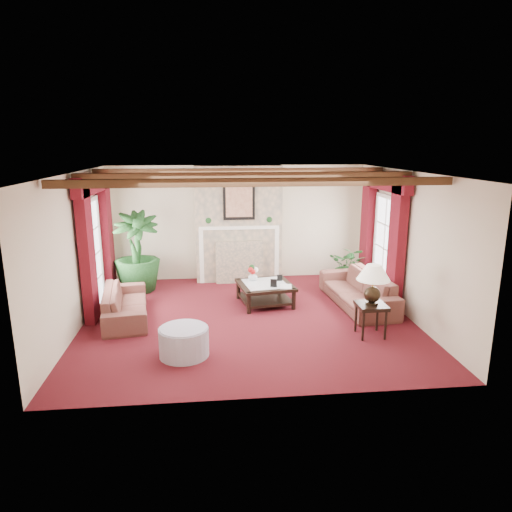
{
  "coord_description": "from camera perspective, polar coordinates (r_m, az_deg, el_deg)",
  "views": [
    {
      "loc": [
        -0.68,
        -7.97,
        3.18
      ],
      "look_at": [
        0.19,
        0.4,
        1.1
      ],
      "focal_mm": 32.0,
      "sensor_mm": 36.0,
      "label": 1
    }
  ],
  "objects": [
    {
      "name": "french_door_right",
      "position": [
        9.74,
        16.26,
        7.12
      ],
      "size": [
        0.1,
        1.1,
        2.16
      ],
      "primitive_type": null,
      "color": "white",
      "rests_on": "ground"
    },
    {
      "name": "photo_frame_b",
      "position": [
        9.39,
        2.98,
        -2.76
      ],
      "size": [
        0.11,
        0.03,
        0.14
      ],
      "primitive_type": null,
      "rotation": [
        0.0,
        0.0,
        0.03
      ],
      "color": "black",
      "rests_on": "coffee_table"
    },
    {
      "name": "curtains_left",
      "position": [
        9.25,
        -19.79,
        9.15
      ],
      "size": [
        0.2,
        2.4,
        2.55
      ],
      "primitive_type": null,
      "color": "#520B16",
      "rests_on": "ground"
    },
    {
      "name": "right_wall",
      "position": [
        8.97,
        18.46,
        1.36
      ],
      "size": [
        0.02,
        5.5,
        2.7
      ],
      "primitive_type": "cube",
      "color": "beige",
      "rests_on": "ground"
    },
    {
      "name": "fireplace",
      "position": [
        10.55,
        -2.26,
        11.24
      ],
      "size": [
        2.0,
        0.52,
        2.7
      ],
      "primitive_type": null,
      "color": "tan",
      "rests_on": "ground"
    },
    {
      "name": "small_plant",
      "position": [
        10.63,
        11.56,
        -1.78
      ],
      "size": [
        1.71,
        1.72,
        0.74
      ],
      "primitive_type": "imported",
      "rotation": [
        0.0,
        0.0,
        -0.58
      ],
      "color": "black",
      "rests_on": "ground"
    },
    {
      "name": "floor",
      "position": [
        8.61,
        -0.97,
        -7.83
      ],
      "size": [
        6.0,
        6.0,
        0.0
      ],
      "primitive_type": "plane",
      "color": "#440C14",
      "rests_on": "ground"
    },
    {
      "name": "table_lamp",
      "position": [
        7.83,
        14.4,
        -3.42
      ],
      "size": [
        0.55,
        0.55,
        0.7
      ],
      "primitive_type": null,
      "color": "black",
      "rests_on": "side_table"
    },
    {
      "name": "flower_vase",
      "position": [
        9.42,
        -0.4,
        -2.54
      ],
      "size": [
        0.28,
        0.28,
        0.19
      ],
      "primitive_type": "imported",
      "rotation": [
        0.0,
        0.0,
        0.23
      ],
      "color": "silver",
      "rests_on": "coffee_table"
    },
    {
      "name": "left_wall",
      "position": [
        8.5,
        -21.6,
        0.43
      ],
      "size": [
        0.02,
        5.5,
        2.7
      ],
      "primitive_type": "cube",
      "color": "beige",
      "rests_on": "ground"
    },
    {
      "name": "ceiling",
      "position": [
        8.01,
        -1.05,
        10.42
      ],
      "size": [
        6.0,
        6.0,
        0.0
      ],
      "primitive_type": "plane",
      "rotation": [
        3.14,
        0.0,
        0.0
      ],
      "color": "white",
      "rests_on": "floor"
    },
    {
      "name": "side_table",
      "position": [
        8.03,
        14.13,
        -7.74
      ],
      "size": [
        0.52,
        0.52,
        0.56
      ],
      "primitive_type": null,
      "rotation": [
        0.0,
        0.0,
        0.09
      ],
      "color": "black",
      "rests_on": "ground"
    },
    {
      "name": "book",
      "position": [
        8.97,
        3.01,
        -2.98
      ],
      "size": [
        0.24,
        0.09,
        0.32
      ],
      "primitive_type": "imported",
      "rotation": [
        0.0,
        0.0,
        -0.15
      ],
      "color": "black",
      "rests_on": "coffee_table"
    },
    {
      "name": "potted_palm",
      "position": [
        10.38,
        -14.57,
        -1.6
      ],
      "size": [
        1.58,
        2.09,
        0.99
      ],
      "primitive_type": "imported",
      "rotation": [
        0.0,
        0.0,
        0.17
      ],
      "color": "black",
      "rests_on": "ground"
    },
    {
      "name": "sofa_left",
      "position": [
        8.86,
        -16.05,
        -5.13
      ],
      "size": [
        2.1,
        1.12,
        0.76
      ],
      "primitive_type": "imported",
      "rotation": [
        0.0,
        0.0,
        1.72
      ],
      "color": "#3C101F",
      "rests_on": "ground"
    },
    {
      "name": "coffee_table",
      "position": [
        9.31,
        1.15,
        -4.74
      ],
      "size": [
        1.19,
        1.19,
        0.43
      ],
      "primitive_type": null,
      "rotation": [
        0.0,
        0.0,
        0.16
      ],
      "color": "black",
      "rests_on": "ground"
    },
    {
      "name": "ceiling_beams",
      "position": [
        8.02,
        -1.05,
        9.99
      ],
      "size": [
        6.0,
        3.0,
        0.12
      ],
      "primitive_type": null,
      "color": "#381F11",
      "rests_on": "ceiling"
    },
    {
      "name": "curtains_right",
      "position": [
        9.66,
        15.81,
        9.6
      ],
      "size": [
        0.2,
        2.4,
        2.55
      ],
      "primitive_type": null,
      "color": "#520B16",
      "rests_on": "ground"
    },
    {
      "name": "french_door_left",
      "position": [
        9.32,
        -20.24,
        6.54
      ],
      "size": [
        0.1,
        1.1,
        2.16
      ],
      "primitive_type": null,
      "color": "white",
      "rests_on": "ground"
    },
    {
      "name": "photo_frame_a",
      "position": [
        8.98,
        2.22,
        -3.43
      ],
      "size": [
        0.13,
        0.06,
        0.17
      ],
      "primitive_type": null,
      "rotation": [
        0.0,
        0.0,
        -0.27
      ],
      "color": "black",
      "rests_on": "coffee_table"
    },
    {
      "name": "back_wall",
      "position": [
        10.9,
        -2.26,
        4.17
      ],
      "size": [
        6.0,
        0.02,
        2.7
      ],
      "primitive_type": "cube",
      "color": "beige",
      "rests_on": "ground"
    },
    {
      "name": "ottoman",
      "position": [
        7.2,
        -9.01,
        -10.56
      ],
      "size": [
        0.76,
        0.76,
        0.45
      ],
      "primitive_type": "cylinder",
      "color": "#918DA0",
      "rests_on": "ground"
    },
    {
      "name": "sofa_right",
      "position": [
        9.41,
        12.61,
        -3.45
      ],
      "size": [
        2.34,
        1.01,
        0.87
      ],
      "primitive_type": "imported",
      "rotation": [
        0.0,
        0.0,
        -1.49
      ],
      "color": "#3C101F",
      "rests_on": "ground"
    }
  ]
}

